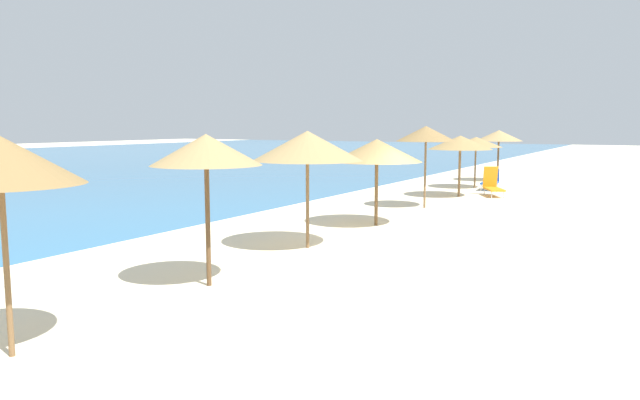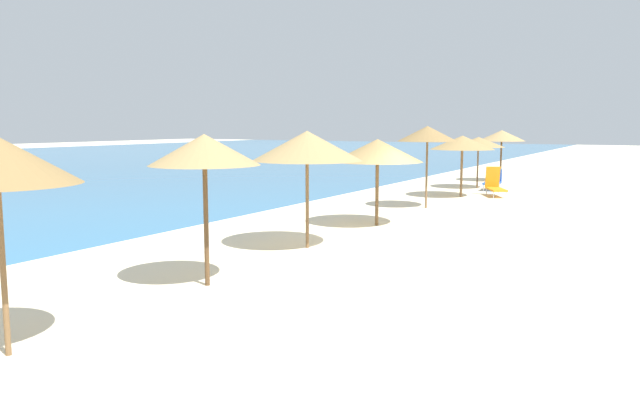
{
  "view_description": "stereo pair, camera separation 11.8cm",
  "coord_description": "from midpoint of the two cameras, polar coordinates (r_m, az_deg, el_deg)",
  "views": [
    {
      "loc": [
        -14.82,
        -5.31,
        2.93
      ],
      "look_at": [
        -1.61,
        2.17,
        1.03
      ],
      "focal_mm": 34.16,
      "sensor_mm": 36.0,
      "label": 1
    },
    {
      "loc": [
        -14.76,
        -5.42,
        2.93
      ],
      "look_at": [
        -1.61,
        2.17,
        1.03
      ],
      "focal_mm": 34.16,
      "sensor_mm": 36.0,
      "label": 2
    }
  ],
  "objects": [
    {
      "name": "beach_umbrella_8",
      "position": [
        28.83,
        14.29,
        5.28
      ],
      "size": [
        2.37,
        2.37,
        2.35
      ],
      "color": "brown",
      "rests_on": "ground_plane"
    },
    {
      "name": "beach_umbrella_4",
      "position": [
        14.27,
        -1.43,
        5.09
      ],
      "size": [
        2.6,
        2.6,
        2.78
      ],
      "color": "brown",
      "rests_on": "ground_plane"
    },
    {
      "name": "beach_umbrella_9",
      "position": [
        32.72,
        16.31,
        5.8
      ],
      "size": [
        2.37,
        2.37,
        2.63
      ],
      "color": "brown",
      "rests_on": "ground_plane"
    },
    {
      "name": "ground_plane",
      "position": [
        16.01,
        9.46,
        -3.53
      ],
      "size": [
        160.0,
        160.0,
        0.0
      ],
      "primitive_type": "plane",
      "color": "beige"
    },
    {
      "name": "lounge_chair_1",
      "position": [
        25.96,
        15.75,
        1.38
      ],
      "size": [
        1.54,
        1.19,
        1.19
      ],
      "rotation": [
        0.0,
        0.0,
        2.06
      ],
      "color": "orange",
      "rests_on": "ground_plane"
    },
    {
      "name": "beach_umbrella_6",
      "position": [
        21.55,
        9.74,
        6.13
      ],
      "size": [
        2.09,
        2.09,
        2.87
      ],
      "color": "brown",
      "rests_on": "ground_plane"
    },
    {
      "name": "beach_umbrella_3",
      "position": [
        11.04,
        -10.92,
        4.6
      ],
      "size": [
        2.0,
        2.0,
        2.76
      ],
      "color": "brown",
      "rests_on": "ground_plane"
    },
    {
      "name": "beach_umbrella_5",
      "position": [
        17.6,
        5.15,
        4.64
      ],
      "size": [
        2.62,
        2.62,
        2.51
      ],
      "color": "brown",
      "rests_on": "ground_plane"
    },
    {
      "name": "lounge_chair_0",
      "position": [
        28.3,
        15.55,
        1.76
      ],
      "size": [
        1.3,
        0.76,
        0.94
      ],
      "rotation": [
        0.0,
        0.0,
        1.66
      ],
      "color": "blue",
      "rests_on": "ground_plane"
    },
    {
      "name": "beach_umbrella_7",
      "position": [
        25.18,
        12.88,
        5.26
      ],
      "size": [
        2.57,
        2.57,
        2.48
      ],
      "color": "brown",
      "rests_on": "ground_plane"
    }
  ]
}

